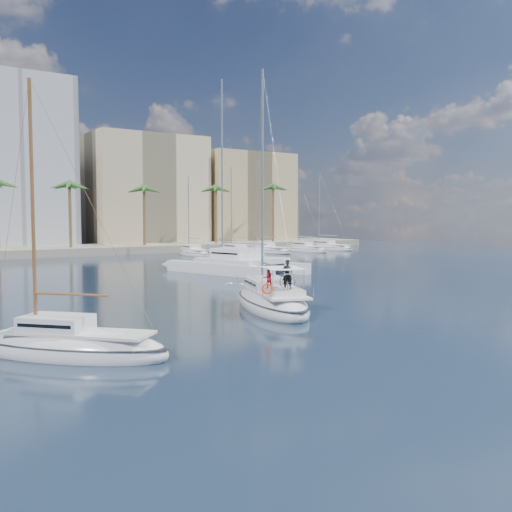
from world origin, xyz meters
TOP-DOWN VIEW (x-y plane):
  - ground at (0.00, 0.00)m, footprint 160.00×160.00m
  - quay at (0.00, 61.00)m, footprint 120.00×14.00m
  - building_beige at (22.00, 70.00)m, footprint 20.00×14.00m
  - building_tan_right at (42.00, 68.00)m, footprint 18.00×12.00m
  - palm_centre at (0.00, 57.00)m, footprint 3.60×3.60m
  - palm_right at (34.00, 57.00)m, footprint 3.60×3.60m
  - main_sloop at (1.51, 1.46)m, footprint 6.86×11.31m
  - small_sloop at (-12.30, -3.83)m, footprint 7.64×7.95m
  - catamaran at (12.08, 22.18)m, footprint 10.32×15.13m
  - seagull at (1.84, 6.93)m, footprint 1.08×0.46m
  - moored_yacht_a at (20.00, 47.00)m, footprint 3.37×9.52m
  - moored_yacht_b at (26.50, 45.00)m, footprint 3.32×10.83m
  - moored_yacht_c at (33.00, 47.00)m, footprint 3.98×12.33m
  - moored_yacht_d at (39.50, 45.00)m, footprint 3.52×9.55m
  - moored_yacht_e at (46.00, 47.00)m, footprint 4.61×11.11m

SIDE VIEW (x-z plane):
  - ground at x=0.00m, z-range 0.00..0.00m
  - moored_yacht_a at x=20.00m, z-range -5.95..5.95m
  - moored_yacht_b at x=26.50m, z-range -6.86..6.86m
  - moored_yacht_c at x=33.00m, z-range -7.77..7.77m
  - moored_yacht_d at x=39.50m, z-range -5.95..5.95m
  - moored_yacht_e at x=46.00m, z-range -6.86..6.86m
  - small_sloop at x=-12.30m, z-range -5.59..6.46m
  - main_sloop at x=1.51m, z-range -7.50..8.52m
  - quay at x=0.00m, z-range 0.00..1.20m
  - seagull at x=1.84m, z-range 0.93..1.13m
  - catamaran at x=12.08m, z-range -8.75..11.13m
  - building_tan_right at x=42.00m, z-range 0.00..18.00m
  - building_beige at x=22.00m, z-range 0.00..20.00m
  - palm_centre at x=0.00m, z-range 4.13..16.43m
  - palm_right at x=34.00m, z-range 4.13..16.43m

